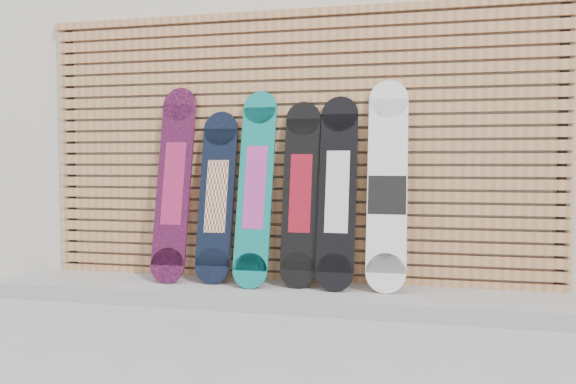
# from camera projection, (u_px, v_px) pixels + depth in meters

# --- Properties ---
(ground) EXTENTS (80.00, 80.00, 0.00)m
(ground) POSITION_uv_depth(u_px,v_px,m) (284.00, 330.00, 3.61)
(ground) COLOR #959598
(ground) RESTS_ON ground
(building) EXTENTS (12.00, 5.00, 3.60)m
(building) POSITION_uv_depth(u_px,v_px,m) (388.00, 103.00, 6.82)
(building) COLOR beige
(building) RESTS_ON ground
(concrete_step) EXTENTS (4.60, 0.70, 0.12)m
(concrete_step) POSITION_uv_depth(u_px,v_px,m) (285.00, 295.00, 4.30)
(concrete_step) COLOR gray
(concrete_step) RESTS_ON ground
(slat_wall) EXTENTS (4.26, 0.08, 2.29)m
(slat_wall) POSITION_uv_depth(u_px,v_px,m) (293.00, 146.00, 4.53)
(slat_wall) COLOR #B07849
(slat_wall) RESTS_ON ground
(snowboard_0) EXTENTS (0.29, 0.35, 1.58)m
(snowboard_0) POSITION_uv_depth(u_px,v_px,m) (174.00, 183.00, 4.55)
(snowboard_0) COLOR black
(snowboard_0) RESTS_ON concrete_step
(snowboard_1) EXTENTS (0.29, 0.30, 1.38)m
(snowboard_1) POSITION_uv_depth(u_px,v_px,m) (217.00, 196.00, 4.50)
(snowboard_1) COLOR black
(snowboard_1) RESTS_ON concrete_step
(snowboard_2) EXTENTS (0.27, 0.39, 1.54)m
(snowboard_2) POSITION_uv_depth(u_px,v_px,m) (255.00, 187.00, 4.38)
(snowboard_2) COLOR #0B716B
(snowboard_2) RESTS_ON concrete_step
(snowboard_3) EXTENTS (0.28, 0.30, 1.44)m
(snowboard_3) POSITION_uv_depth(u_px,v_px,m) (301.00, 193.00, 4.35)
(snowboard_3) COLOR black
(snowboard_3) RESTS_ON concrete_step
(snowboard_4) EXTENTS (0.29, 0.35, 1.48)m
(snowboard_4) POSITION_uv_depth(u_px,v_px,m) (337.00, 192.00, 4.27)
(snowboard_4) COLOR black
(snowboard_4) RESTS_ON concrete_step
(snowboard_5) EXTENTS (0.30, 0.32, 1.59)m
(snowboard_5) POSITION_uv_depth(u_px,v_px,m) (387.00, 186.00, 4.20)
(snowboard_5) COLOR white
(snowboard_5) RESTS_ON concrete_step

